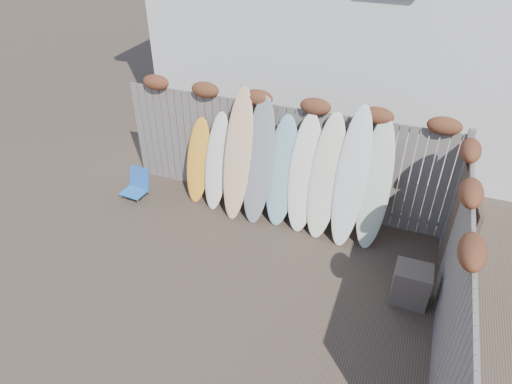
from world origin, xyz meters
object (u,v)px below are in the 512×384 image
(beach_chair, at_px, (137,185))
(lattice_panel, at_px, (456,244))
(wooden_crate, at_px, (411,284))
(surfboard_0, at_px, (198,161))

(beach_chair, height_order, lattice_panel, lattice_panel)
(beach_chair, distance_m, wooden_crate, 5.29)
(beach_chair, relative_size, surfboard_0, 0.36)
(wooden_crate, height_order, surfboard_0, surfboard_0)
(beach_chair, bearing_deg, surfboard_0, 21.63)
(beach_chair, bearing_deg, wooden_crate, -9.44)
(lattice_panel, distance_m, surfboard_0, 4.65)
(lattice_panel, height_order, surfboard_0, lattice_panel)
(beach_chair, xyz_separation_m, lattice_panel, (5.68, -0.55, 0.68))
(wooden_crate, distance_m, lattice_panel, 0.86)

